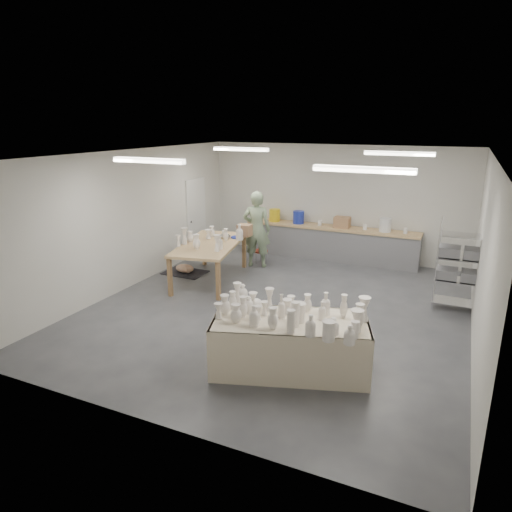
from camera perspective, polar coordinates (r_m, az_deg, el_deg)
The scene contains 9 objects.
room at distance 8.68m, azimuth 2.58°, elevation 6.42°, with size 8.00×8.02×3.00m.
back_counter at distance 12.33m, azimuth 9.18°, elevation 1.79°, with size 4.60×0.60×1.24m.
wire_shelf at distance 9.62m, azimuth 24.19°, elevation -1.01°, with size 0.88×0.48×1.80m.
drying_table at distance 6.87m, azimuth 4.26°, elevation -10.61°, with size 2.49×1.76×1.17m.
work_table at distance 10.51m, azimuth -5.38°, elevation 1.69°, with size 1.68×2.60×1.28m.
rug at distance 11.32m, azimuth -8.87°, elevation -2.05°, with size 1.00×0.70×0.02m, color black.
cat at distance 11.26m, azimuth -8.84°, elevation -1.54°, with size 0.49×0.37×0.20m.
potter at distance 11.47m, azimuth 0.09°, elevation 3.36°, with size 0.70×0.46×1.93m, color #8CA57F.
red_stool at distance 11.87m, azimuth 0.62°, elevation 0.55°, with size 0.39×0.39×0.35m.
Camera 1 is at (3.07, -7.85, 3.58)m, focal length 32.00 mm.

